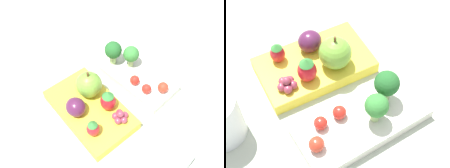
{
  "view_description": "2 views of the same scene",
  "coord_description": "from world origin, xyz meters",
  "views": [
    {
      "loc": [
        0.24,
        -0.24,
        0.47
      ],
      "look_at": [
        -0.01,
        -0.01,
        0.03
      ],
      "focal_mm": 40.0,
      "sensor_mm": 36.0,
      "label": 1
    },
    {
      "loc": [
        0.18,
        0.3,
        0.53
      ],
      "look_at": [
        -0.01,
        -0.01,
        0.03
      ],
      "focal_mm": 60.0,
      "sensor_mm": 36.0,
      "label": 2
    }
  ],
  "objects": [
    {
      "name": "ground_plane",
      "position": [
        0.0,
        0.0,
        0.0
      ],
      "size": [
        4.0,
        4.0,
        0.0
      ],
      "primitive_type": "plane",
      "color": "#ADB7A3"
    },
    {
      "name": "bento_box_savoury",
      "position": [
        -0.01,
        0.06,
        0.01
      ],
      "size": [
        0.21,
        0.09,
        0.02
      ],
      "color": "silver",
      "rests_on": "ground_plane"
    },
    {
      "name": "plum",
      "position": [
        -0.01,
        -0.1,
        0.04
      ],
      "size": [
        0.04,
        0.04,
        0.04
      ],
      "color": "#511E42",
      "rests_on": "bento_box_fruit"
    },
    {
      "name": "grape_cluster",
      "position": [
        0.07,
        -0.05,
        0.03
      ],
      "size": [
        0.03,
        0.03,
        0.03
      ],
      "color": "#93384C",
      "rests_on": "bento_box_fruit"
    },
    {
      "name": "broccoli_floret_0",
      "position": [
        -0.06,
        0.05,
        0.06
      ],
      "size": [
        0.04,
        0.04,
        0.06
      ],
      "color": "#93B770",
      "rests_on": "bento_box_savoury"
    },
    {
      "name": "cherry_tomato_1",
      "position": [
        0.05,
        0.04,
        0.03
      ],
      "size": [
        0.02,
        0.02,
        0.02
      ],
      "color": "red",
      "rests_on": "bento_box_savoury"
    },
    {
      "name": "cherry_tomato_2",
      "position": [
        0.02,
        0.04,
        0.03
      ],
      "size": [
        0.02,
        0.02,
        0.02
      ],
      "color": "red",
      "rests_on": "bento_box_savoury"
    },
    {
      "name": "bento_box_fruit",
      "position": [
        -0.0,
        -0.08,
        0.01
      ],
      "size": [
        0.2,
        0.13,
        0.02
      ],
      "color": "yellow",
      "rests_on": "ground_plane"
    },
    {
      "name": "strawberry_0",
      "position": [
        0.05,
        -0.11,
        0.04
      ],
      "size": [
        0.03,
        0.03,
        0.04
      ],
      "color": "red",
      "rests_on": "bento_box_fruit"
    },
    {
      "name": "cherry_tomato_0",
      "position": [
        0.08,
        0.07,
        0.03
      ],
      "size": [
        0.02,
        0.02,
        0.02
      ],
      "color": "red",
      "rests_on": "bento_box_savoury"
    },
    {
      "name": "apple",
      "position": [
        -0.03,
        -0.05,
        0.05
      ],
      "size": [
        0.06,
        0.06,
        0.07
      ],
      "color": "#70A838",
      "rests_on": "bento_box_fruit"
    },
    {
      "name": "broccoli_floret_1",
      "position": [
        -0.02,
        0.07,
        0.06
      ],
      "size": [
        0.04,
        0.04,
        0.06
      ],
      "color": "#93B770",
      "rests_on": "bento_box_savoury"
    },
    {
      "name": "strawberry_1",
      "position": [
        0.03,
        -0.05,
        0.05
      ],
      "size": [
        0.03,
        0.03,
        0.05
      ],
      "color": "red",
      "rests_on": "bento_box_fruit"
    }
  ]
}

